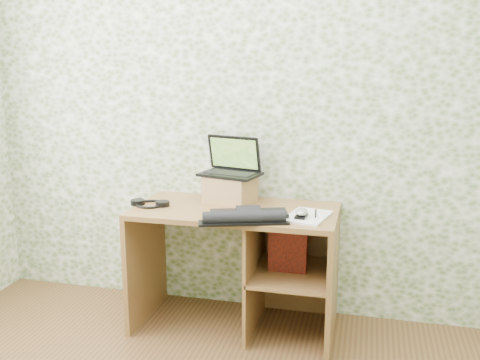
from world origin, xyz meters
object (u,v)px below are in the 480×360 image
(desk, at_px, (249,251))
(riser, at_px, (230,189))
(keyboard, at_px, (247,216))
(notepad, at_px, (308,216))
(laptop, at_px, (232,166))

(desk, xyz_separation_m, riser, (-0.15, 0.12, 0.35))
(riser, distance_m, keyboard, 0.41)
(notepad, bearing_deg, desk, 175.03)
(riser, xyz_separation_m, keyboard, (0.19, -0.36, -0.06))
(keyboard, distance_m, notepad, 0.34)
(desk, distance_m, keyboard, 0.38)
(laptop, xyz_separation_m, notepad, (0.51, -0.27, -0.21))
(laptop, distance_m, keyboard, 0.48)
(desk, height_order, laptop, laptop)
(riser, distance_m, laptop, 0.14)
(keyboard, relative_size, notepad, 1.65)
(laptop, relative_size, keyboard, 0.81)
(desk, relative_size, keyboard, 2.44)
(riser, height_order, keyboard, riser)
(desk, relative_size, riser, 4.35)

